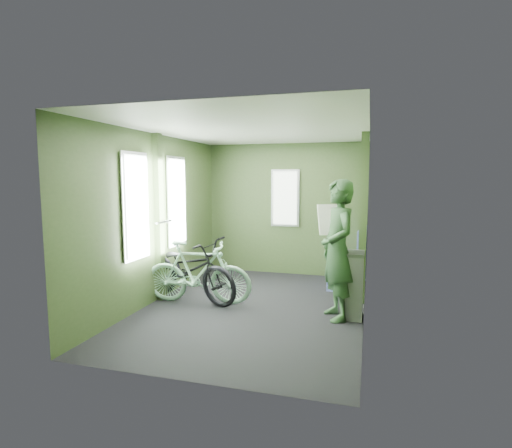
{
  "coord_description": "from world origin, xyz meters",
  "views": [
    {
      "loc": [
        1.42,
        -4.9,
        1.7
      ],
      "look_at": [
        0.0,
        0.1,
        1.1
      ],
      "focal_mm": 28.0,
      "sensor_mm": 36.0,
      "label": 1
    }
  ],
  "objects_px": {
    "bicycle_mint": "(198,304)",
    "bench_seat": "(349,269)",
    "bicycle_black": "(189,300)",
    "passenger": "(338,250)",
    "waste_box": "(353,285)"
  },
  "relations": [
    {
      "from": "passenger",
      "to": "waste_box",
      "type": "xyz_separation_m",
      "value": [
        0.19,
        0.08,
        -0.44
      ]
    },
    {
      "from": "waste_box",
      "to": "bench_seat",
      "type": "height_order",
      "value": "bench_seat"
    },
    {
      "from": "passenger",
      "to": "waste_box",
      "type": "height_order",
      "value": "passenger"
    },
    {
      "from": "bicycle_black",
      "to": "bench_seat",
      "type": "relative_size",
      "value": 1.83
    },
    {
      "from": "bicycle_mint",
      "to": "passenger",
      "type": "bearing_deg",
      "value": -97.07
    },
    {
      "from": "bicycle_black",
      "to": "bench_seat",
      "type": "distance_m",
      "value": 2.54
    },
    {
      "from": "passenger",
      "to": "bench_seat",
      "type": "height_order",
      "value": "passenger"
    },
    {
      "from": "waste_box",
      "to": "bench_seat",
      "type": "xyz_separation_m",
      "value": [
        -0.11,
        1.47,
        -0.13
      ]
    },
    {
      "from": "bicycle_mint",
      "to": "bench_seat",
      "type": "distance_m",
      "value": 2.46
    },
    {
      "from": "bicycle_mint",
      "to": "passenger",
      "type": "distance_m",
      "value": 2.02
    },
    {
      "from": "passenger",
      "to": "bench_seat",
      "type": "bearing_deg",
      "value": 153.01
    },
    {
      "from": "bicycle_black",
      "to": "bicycle_mint",
      "type": "bearing_deg",
      "value": -105.32
    },
    {
      "from": "bicycle_black",
      "to": "bench_seat",
      "type": "xyz_separation_m",
      "value": [
        2.12,
        1.38,
        0.27
      ]
    },
    {
      "from": "passenger",
      "to": "waste_box",
      "type": "relative_size",
      "value": 2.07
    },
    {
      "from": "waste_box",
      "to": "bench_seat",
      "type": "distance_m",
      "value": 1.48
    }
  ]
}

